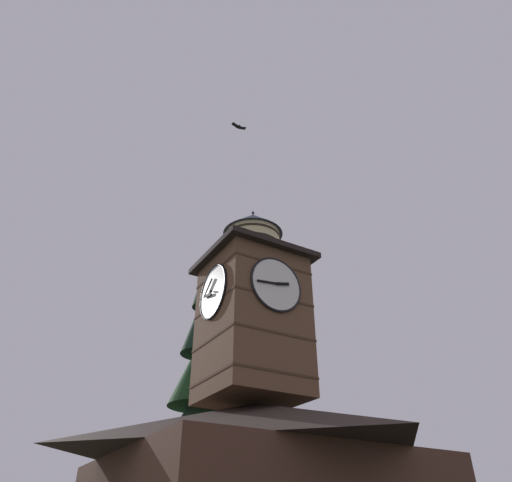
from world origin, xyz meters
The scene contains 4 objects.
clock_tower centered at (-1.53, -2.74, 10.26)m, with size 4.47×4.47×9.16m.
pine_tree_behind centered at (-2.03, -8.71, 6.87)m, with size 5.14×5.14×16.49m.
moon centered at (-19.22, -40.55, 14.53)m, with size 1.57×1.57×1.57m.
flying_bird_high centered at (0.77, -0.07, 17.68)m, with size 0.70×0.22×0.13m.
Camera 1 is at (8.07, 13.87, 1.74)m, focal length 33.50 mm.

